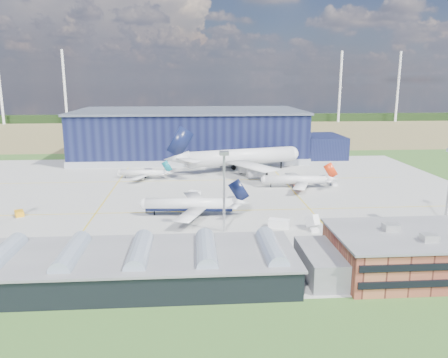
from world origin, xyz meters
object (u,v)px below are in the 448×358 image
(gse_tug_c, at_px, (163,173))
(light_mast_center, at_px, (224,179))
(gse_tug_b, at_px, (331,246))
(airliner_red, at_px, (296,175))
(airliner_widebody, at_px, (241,149))
(airliner_navy, at_px, (189,198))
(gse_van_c, at_px, (368,246))
(gse_van_a, at_px, (279,224))
(gse_van_b, at_px, (195,194))
(gse_cart_b, at_px, (121,173))
(airliner_regional, at_px, (142,170))
(gse_cart_a, at_px, (333,184))
(airstair, at_px, (312,224))
(ops_building, at_px, (437,252))
(car_b, at_px, (342,232))
(hangar, at_px, (195,136))
(gse_tug_a, at_px, (19,213))

(gse_tug_c, bearing_deg, light_mast_center, -57.26)
(gse_tug_b, relative_size, gse_tug_c, 0.82)
(airliner_red, height_order, airliner_widebody, airliner_widebody)
(airliner_navy, distance_m, airliner_widebody, 70.93)
(gse_tug_b, bearing_deg, gse_van_c, 21.98)
(gse_van_a, xyz_separation_m, gse_van_b, (-24.15, 37.13, -0.28))
(light_mast_center, relative_size, airliner_red, 0.74)
(airliner_widebody, bearing_deg, gse_tug_b, -97.93)
(gse_cart_b, distance_m, gse_van_c, 121.88)
(airliner_regional, height_order, gse_van_c, airliner_regional)
(gse_cart_a, bearing_deg, airliner_red, -175.25)
(light_mast_center, xyz_separation_m, airstair, (25.45, 0.32, -13.92))
(light_mast_center, height_order, airstair, light_mast_center)
(airliner_red, distance_m, gse_tug_c, 61.37)
(ops_building, bearing_deg, airliner_regional, 127.02)
(light_mast_center, height_order, airliner_widebody, light_mast_center)
(gse_cart_b, bearing_deg, airliner_navy, -135.13)
(gse_van_b, bearing_deg, gse_tug_c, 58.32)
(gse_cart_a, distance_m, gse_van_b, 57.94)
(airliner_regional, bearing_deg, airstair, 139.05)
(gse_tug_b, relative_size, gse_cart_b, 0.94)
(gse_tug_b, height_order, gse_tug_c, gse_tug_c)
(ops_building, distance_m, gse_tug_c, 127.11)
(ops_building, height_order, airliner_regional, ops_building)
(ops_building, bearing_deg, airstair, 122.82)
(airliner_red, relative_size, airliner_regional, 1.25)
(gse_tug_c, xyz_separation_m, airstair, (47.48, -77.60, 0.78))
(gse_cart_b, bearing_deg, light_mast_center, -133.93)
(airliner_navy, distance_m, gse_tug_c, 63.51)
(airliner_navy, relative_size, airstair, 7.53)
(light_mast_center, distance_m, car_b, 36.32)
(gse_van_c, height_order, airstair, airstair)
(hangar, relative_size, gse_tug_a, 35.72)
(ops_building, relative_size, airliner_regional, 1.85)
(ops_building, relative_size, gse_van_b, 10.39)
(ops_building, xyz_separation_m, airliner_regional, (-75.40, 100.00, -0.73))
(gse_tug_a, height_order, gse_tug_b, gse_tug_a)
(airliner_navy, bearing_deg, gse_tug_b, 144.62)
(airliner_red, height_order, gse_tug_a, airliner_red)
(car_b, bearing_deg, gse_cart_a, 5.46)
(ops_building, xyz_separation_m, gse_van_a, (-28.87, 32.14, -3.49))
(hangar, bearing_deg, gse_van_b, -90.55)
(gse_tug_b, bearing_deg, gse_van_a, 151.98)
(gse_cart_a, relative_size, car_b, 0.88)
(ops_building, bearing_deg, airliner_widebody, 105.38)
(gse_tug_a, distance_m, gse_tug_c, 71.82)
(airliner_red, bearing_deg, ops_building, 105.47)
(light_mast_center, relative_size, gse_cart_b, 7.96)
(gse_van_a, bearing_deg, airliner_navy, 83.46)
(gse_tug_b, bearing_deg, gse_tug_c, 148.27)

